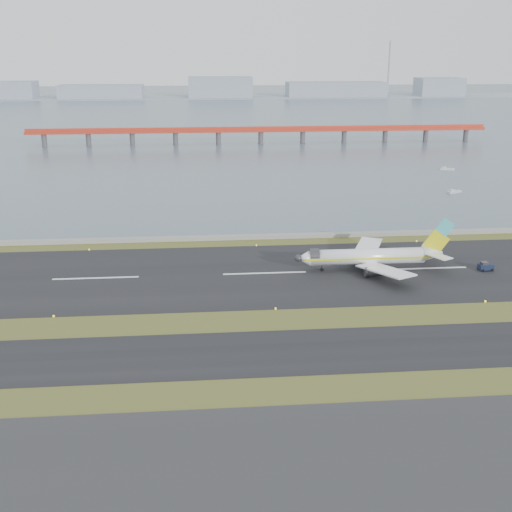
# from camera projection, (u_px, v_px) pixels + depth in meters

# --- Properties ---
(ground) EXTENTS (1000.00, 1000.00, 0.00)m
(ground) POSITION_uv_depth(u_px,v_px,m) (280.00, 324.00, 125.64)
(ground) COLOR #3D4B1A
(ground) RESTS_ON ground
(taxiway_strip) EXTENTS (1000.00, 18.00, 0.10)m
(taxiway_strip) POSITION_uv_depth(u_px,v_px,m) (288.00, 352.00, 114.25)
(taxiway_strip) COLOR black
(taxiway_strip) RESTS_ON ground
(runway_strip) EXTENTS (1000.00, 45.00, 0.10)m
(runway_strip) POSITION_uv_depth(u_px,v_px,m) (265.00, 273.00, 154.05)
(runway_strip) COLOR black
(runway_strip) RESTS_ON ground
(seawall) EXTENTS (1000.00, 2.50, 1.00)m
(seawall) POSITION_uv_depth(u_px,v_px,m) (254.00, 237.00, 182.34)
(seawall) COLOR gray
(seawall) RESTS_ON ground
(bay_water) EXTENTS (1400.00, 800.00, 1.30)m
(bay_water) POSITION_uv_depth(u_px,v_px,m) (215.00, 110.00, 561.55)
(bay_water) COLOR #485A67
(bay_water) RESTS_ON ground
(red_pier) EXTENTS (260.00, 5.00, 10.20)m
(red_pier) POSITION_uv_depth(u_px,v_px,m) (261.00, 131.00, 361.97)
(red_pier) COLOR #B8321F
(red_pier) RESTS_ON ground
(far_shoreline) EXTENTS (1400.00, 80.00, 60.50)m
(far_shoreline) POSITION_uv_depth(u_px,v_px,m) (224.00, 92.00, 712.44)
(far_shoreline) COLOR #909BAA
(far_shoreline) RESTS_ON ground
(airliner) EXTENTS (38.52, 32.89, 12.80)m
(airliner) POSITION_uv_depth(u_px,v_px,m) (373.00, 256.00, 155.56)
(airliner) COLOR white
(airliner) RESTS_ON ground
(pushback_tug) EXTENTS (3.60, 2.26, 2.23)m
(pushback_tug) POSITION_uv_depth(u_px,v_px,m) (485.00, 266.00, 155.72)
(pushback_tug) COLOR #121A32
(pushback_tug) RESTS_ON ground
(workboat_near) EXTENTS (6.22, 4.12, 1.45)m
(workboat_near) POSITION_uv_depth(u_px,v_px,m) (454.00, 192.00, 240.12)
(workboat_near) COLOR silver
(workboat_near) RESTS_ON ground
(workboat_far) EXTENTS (6.52, 3.09, 1.52)m
(workboat_far) POSITION_uv_depth(u_px,v_px,m) (447.00, 169.00, 285.12)
(workboat_far) COLOR silver
(workboat_far) RESTS_ON ground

